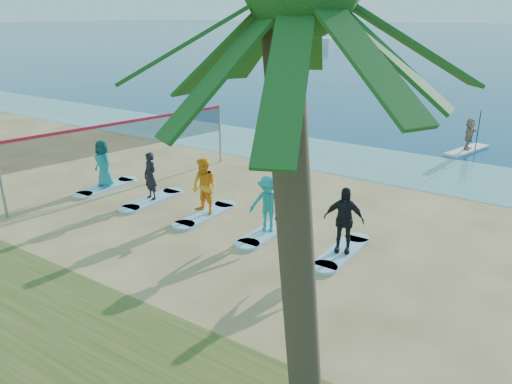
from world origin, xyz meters
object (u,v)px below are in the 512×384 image
Objects in this scene: paddleboarder at (469,134)px; student_0 at (103,163)px; surfboard_0 at (106,187)px; surfboard_1 at (152,200)px; student_1 at (150,176)px; boat_offshore_a at (332,47)px; surfboard_4 at (342,252)px; volleyball_net at (126,136)px; student_3 at (268,204)px; paddleboard at (467,150)px; student_4 at (344,220)px; student_2 at (204,187)px; surfboard_3 at (268,232)px; surfboard_2 at (205,214)px.

paddleboarder is 0.83× the size of student_0.
surfboard_0 and surfboard_1 have the same top height.
student_0 is at bearing -167.66° from student_1.
boat_offshore_a reaches higher than surfboard_4.
volleyball_net is 5.08× the size of student_0.
student_3 is (4.79, 0.00, 0.02)m from student_1.
paddleboard is 16.40m from surfboard_0.
student_4 reaches higher than boat_offshore_a.
surfboard_0 and surfboard_4 have the same top height.
student_2 is at bearing 156.98° from paddleboarder.
student_1 is (29.82, -75.69, 0.92)m from boat_offshore_a.
paddleboard is 14.04m from student_2.
surfboard_3 is 1.00× the size of surfboard_4.
student_2 is at bearing 162.37° from student_4.
paddleboard is at bearing 74.64° from student_2.
surfboard_3 is (-2.80, -13.01, -0.01)m from paddleboard.
surfboard_3 is at bearing 166.60° from paddleboarder.
surfboard_1 is 7.25m from student_4.
paddleboard is (9.51, 12.25, -1.84)m from volleyball_net.
surfboard_0 is at bearing -167.66° from student_1.
surfboard_1 is (-7.59, -13.01, -0.80)m from paddleboarder.
student_0 is 4.88m from surfboard_2.
student_4 reaches higher than surfboard_4.
paddleboard is 1.36× the size of surfboard_0.
paddleboarder is 0.66× the size of surfboard_4.
student_3 is 0.93× the size of student_4.
student_0 reaches higher than surfboard_3.
surfboard_2 is 1.00× the size of surfboard_3.
student_1 is 2.40m from student_2.
surfboard_3 is (4.79, 0.00, -0.87)m from student_1.
student_3 is at bearing 0.00° from surfboard_0.
volleyball_net reaches higher than surfboard_0.
surfboard_2 is at bearing 156.18° from student_3.
student_4 is at bearing 9.51° from student_0.
student_1 is at bearing 180.00° from surfboard_3.
student_3 is 0.77× the size of surfboard_4.
student_0 is at bearing 180.00° from surfboard_1.
volleyball_net reaches higher than boat_offshore_a.
surfboard_1 is at bearing -69.12° from boat_offshore_a.
student_3 is at bearing 0.00° from surfboard_2.
surfboard_1 is at bearing 9.51° from student_0.
paddleboarder is 0.66× the size of surfboard_1.
surfboard_2 is at bearing 156.98° from paddleboarder.
volleyball_net is 6.82m from student_3.
student_1 is 7.24m from surfboard_4.
boat_offshore_a is 82.27m from student_2.
paddleboarder is 14.01m from student_2.
paddleboarder is at bearing 52.49° from surfboard_0.
surfboard_2 is at bearing 180.00° from surfboard_4.
student_3 reaches higher than boat_offshore_a.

